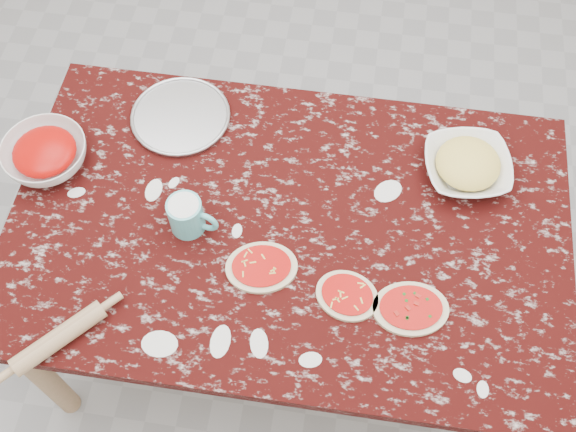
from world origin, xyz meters
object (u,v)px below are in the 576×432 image
Objects in this scene: rolling_pin at (59,338)px; pizza_tray at (181,117)px; cheese_bowl at (467,167)px; flour_mug at (187,216)px; sauce_bowl at (46,155)px; worktable at (288,239)px.

pizza_tray is at bearing 79.41° from rolling_pin.
flour_mug is at bearing -158.77° from cheese_bowl.
sauce_bowl reaches higher than rolling_pin.
sauce_bowl is at bearing -147.83° from pizza_tray.
worktable is at bearing 39.02° from rolling_pin.
pizza_tray is at bearing 32.17° from sauce_bowl.
sauce_bowl is 0.49m from flour_mug.
cheese_bowl is (1.23, 0.15, -0.01)m from sauce_bowl.
rolling_pin is (-1.02, -0.68, -0.01)m from cheese_bowl.
cheese_bowl is at bearing -4.94° from pizza_tray.
worktable is 0.76m from sauce_bowl.
worktable is 6.39× the size of sauce_bowl.
sauce_bowl reaches higher than pizza_tray.
cheese_bowl reaches higher than worktable.
sauce_bowl is 0.58m from rolling_pin.
sauce_bowl is at bearing 111.32° from rolling_pin.
flour_mug reaches higher than rolling_pin.
pizza_tray is at bearing 175.06° from cheese_bowl.
pizza_tray reaches higher than worktable.
sauce_bowl is (-0.74, 0.11, 0.12)m from worktable.
worktable is 6.19× the size of rolling_pin.
flour_mug is 0.56× the size of rolling_pin.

